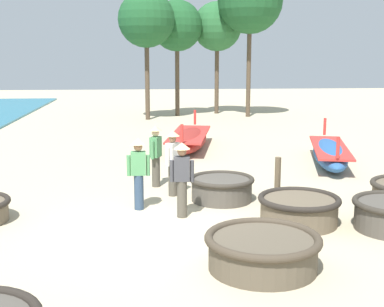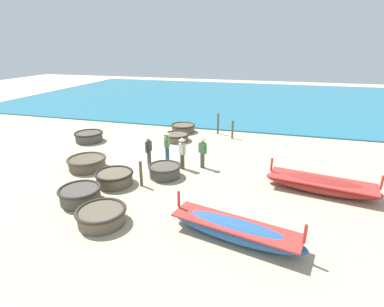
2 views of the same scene
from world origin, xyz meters
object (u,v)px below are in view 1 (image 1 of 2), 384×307
Objects in this scene: long_boat_red_hull at (189,139)px; long_boat_white_hull at (330,153)px; coracle_tilted at (263,250)px; fisherman_hauling at (182,175)px; fisherman_by_coracle at (156,152)px; mooring_post_shoreline at (277,182)px; fisherman_standing_right at (138,169)px; tree_tall_back at (146,20)px; coracle_far_right at (299,209)px; tree_center at (250,1)px; tree_right_mid at (177,26)px; tree_rightmost at (217,27)px; fisherman_standing_left at (173,159)px; coracle_front_right at (222,188)px.

long_boat_white_hull is at bearing -35.76° from long_boat_red_hull.
long_boat_white_hull is (3.88, 8.15, 0.03)m from coracle_tilted.
fisherman_by_coracle is at bearing 101.31° from fisherman_hauling.
long_boat_red_hull is 7.88m from mooring_post_shoreline.
fisherman_standing_right and fisherman_hauling have the same top height.
fisherman_standing_right is at bearing -90.38° from tree_tall_back.
fisherman_standing_right is (-1.70, -7.66, 0.61)m from long_boat_red_hull.
tree_tall_back reaches higher than coracle_far_right.
tree_center reaches higher than tree_tall_back.
coracle_far_right reaches higher than coracle_tilted.
tree_tall_back is at bearing 92.86° from fisherman_hauling.
tree_tall_back reaches higher than fisherman_standing_right.
coracle_far_right is 1.04× the size of fisherman_by_coracle.
mooring_post_shoreline is 18.58m from tree_right_mid.
fisherman_by_coracle is 17.67m from tree_rightmost.
fisherman_hauling is (-5.07, -5.20, 0.60)m from long_boat_white_hull.
coracle_tilted is (-1.25, -2.28, 0.00)m from coracle_far_right.
coracle_far_right is 0.27× the size of tree_rightmost.
fisherman_hauling is at bearing -92.47° from tree_right_mid.
fisherman_hauling is 0.26× the size of tree_rightmost.
coracle_far_right is at bearing -114.17° from long_boat_white_hull.
tree_right_mid is (0.80, 18.60, 3.95)m from fisherman_hauling.
fisherman_standing_left is at bearing 153.53° from mooring_post_shoreline.
tree_tall_back is (-0.72, 15.25, 4.22)m from fisherman_standing_left.
coracle_tilted is at bearing -118.70° from coracle_far_right.
coracle_tilted is at bearing -94.94° from tree_rightmost.
tree_tall_back is at bearing 96.84° from coracle_front_right.
tree_rightmost is at bearing 77.79° from fisherman_standing_right.
long_boat_red_hull is at bearing 82.40° from fisherman_standing_left.
tree_center is (4.68, 17.89, 5.24)m from fisherman_hauling.
fisherman_standing_left is (-1.32, 4.72, 0.63)m from coracle_tilted.
fisherman_hauling and fisherman_by_coracle have the same top height.
fisherman_hauling is 1.00× the size of fisherman_standing_left.
coracle_tilted is 0.42× the size of long_boat_white_hull.
tree_right_mid is at bearing 169.71° from tree_center.
tree_rightmost is at bearing 78.00° from long_boat_red_hull.
tree_rightmost is (-1.94, 14.36, 4.57)m from long_boat_white_hull.
fisherman_hauling is (-2.44, 0.66, 0.63)m from coracle_far_right.
tree_right_mid reaches higher than long_boat_white_hull.
mooring_post_shoreline is (2.39, -1.19, -0.36)m from fisherman_standing_left.
tree_center reaches higher than coracle_far_right.
long_boat_white_hull is 0.59× the size of tree_center.
fisherman_hauling is at bearing -95.08° from long_boat_red_hull.
long_boat_red_hull is at bearing 77.50° from fisherman_standing_right.
fisherman_hauling is 1.78m from fisherman_standing_left.
coracle_front_right is at bearing -43.08° from fisherman_by_coracle.
coracle_front_right is at bearing -102.33° from tree_center.
fisherman_standing_right is 1.16m from fisherman_hauling.
long_boat_red_hull is 8.37m from fisherman_hauling.
fisherman_hauling is 1.40× the size of mooring_post_shoreline.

